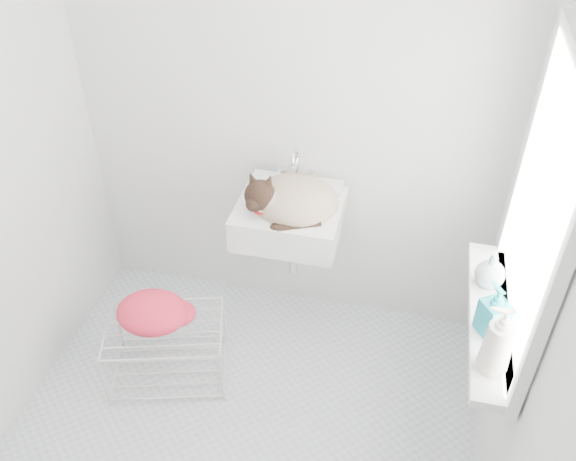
% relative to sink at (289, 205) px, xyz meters
% --- Properties ---
extents(floor, '(2.20, 2.00, 0.02)m').
position_rel_sink_xyz_m(floor, '(-0.07, -0.74, -0.85)').
color(floor, silver).
rests_on(floor, ground).
extents(back_wall, '(2.20, 0.02, 2.50)m').
position_rel_sink_xyz_m(back_wall, '(-0.07, 0.26, 0.40)').
color(back_wall, silver).
rests_on(back_wall, ground).
extents(right_wall, '(0.02, 2.00, 2.50)m').
position_rel_sink_xyz_m(right_wall, '(1.03, -0.74, 0.40)').
color(right_wall, silver).
rests_on(right_wall, ground).
extents(window_glass, '(0.01, 0.80, 1.00)m').
position_rel_sink_xyz_m(window_glass, '(1.02, -0.54, 0.50)').
color(window_glass, white).
rests_on(window_glass, right_wall).
extents(window_frame, '(0.04, 0.90, 1.10)m').
position_rel_sink_xyz_m(window_frame, '(1.00, -0.54, 0.50)').
color(window_frame, white).
rests_on(window_frame, right_wall).
extents(windowsill, '(0.16, 0.88, 0.04)m').
position_rel_sink_xyz_m(windowsill, '(0.94, -0.54, -0.02)').
color(windowsill, white).
rests_on(windowsill, right_wall).
extents(sink, '(0.51, 0.45, 0.21)m').
position_rel_sink_xyz_m(sink, '(0.00, 0.00, 0.00)').
color(sink, white).
rests_on(sink, back_wall).
extents(faucet, '(0.19, 0.13, 0.19)m').
position_rel_sink_xyz_m(faucet, '(-0.00, 0.18, 0.14)').
color(faucet, silver).
rests_on(faucet, sink).
extents(cat, '(0.47, 0.41, 0.28)m').
position_rel_sink_xyz_m(cat, '(0.01, -0.02, 0.04)').
color(cat, tan).
rests_on(cat, sink).
extents(wire_rack, '(0.66, 0.54, 0.34)m').
position_rel_sink_xyz_m(wire_rack, '(-0.53, -0.47, -0.70)').
color(wire_rack, silver).
rests_on(wire_rack, floor).
extents(towel, '(0.37, 0.26, 0.15)m').
position_rel_sink_xyz_m(towel, '(-0.59, -0.46, -0.48)').
color(towel, '#F13006').
rests_on(towel, wire_rack).
extents(bottle_a, '(0.10, 0.10, 0.25)m').
position_rel_sink_xyz_m(bottle_a, '(0.93, -0.82, 0.00)').
color(bottle_a, white).
rests_on(bottle_a, windowsill).
extents(bottle_b, '(0.13, 0.13, 0.21)m').
position_rel_sink_xyz_m(bottle_b, '(0.93, -0.63, 0.00)').
color(bottle_b, teal).
rests_on(bottle_b, windowsill).
extents(bottle_c, '(0.14, 0.14, 0.16)m').
position_rel_sink_xyz_m(bottle_c, '(0.93, -0.37, 0.00)').
color(bottle_c, '#A8B5BF').
rests_on(bottle_c, windowsill).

